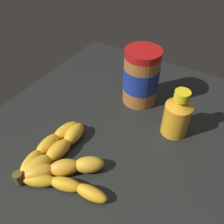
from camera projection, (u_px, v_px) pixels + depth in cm
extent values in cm
cube|color=black|center=(120.00, 142.00, 61.67)|extent=(79.38, 70.36, 4.73)
ellipsoid|color=gold|center=(40.00, 180.00, 49.24)|extent=(5.81, 7.64, 2.84)
ellipsoid|color=gold|center=(66.00, 184.00, 48.57)|extent=(4.75, 7.65, 2.84)
ellipsoid|color=gold|center=(91.00, 193.00, 47.14)|extent=(3.52, 7.38, 2.84)
ellipsoid|color=gold|center=(39.00, 173.00, 50.07)|extent=(7.45, 7.18, 3.68)
ellipsoid|color=gold|center=(64.00, 167.00, 51.03)|extent=(7.22, 7.42, 3.68)
ellipsoid|color=gold|center=(89.00, 165.00, 51.56)|extent=(6.90, 7.57, 3.68)
ellipsoid|color=gold|center=(38.00, 166.00, 51.37)|extent=(7.98, 5.45, 3.60)
ellipsoid|color=gold|center=(59.00, 150.00, 54.52)|extent=(7.57, 4.25, 3.60)
ellipsoid|color=gold|center=(74.00, 134.00, 58.14)|extent=(7.58, 4.27, 3.60)
ellipsoid|color=gold|center=(32.00, 162.00, 52.31)|extent=(7.65, 4.34, 3.18)
ellipsoid|color=gold|center=(48.00, 144.00, 56.03)|extent=(7.34, 3.47, 3.18)
ellipsoid|color=gold|center=(66.00, 130.00, 59.27)|extent=(7.78, 4.85, 3.18)
cylinder|color=brown|center=(19.00, 178.00, 49.19)|extent=(2.00, 2.00, 3.00)
cylinder|color=#9E602D|center=(141.00, 80.00, 65.66)|extent=(9.75, 9.75, 14.37)
cylinder|color=navy|center=(141.00, 77.00, 65.17)|extent=(9.94, 9.94, 6.47)
cylinder|color=#B71414|center=(143.00, 53.00, 60.09)|extent=(9.71, 9.71, 1.92)
cylinder|color=orange|center=(176.00, 119.00, 58.32)|extent=(6.60, 6.60, 8.71)
cone|color=orange|center=(180.00, 103.00, 54.67)|extent=(6.60, 6.60, 1.96)
cylinder|color=yellow|center=(182.00, 96.00, 53.23)|extent=(3.63, 3.63, 2.26)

